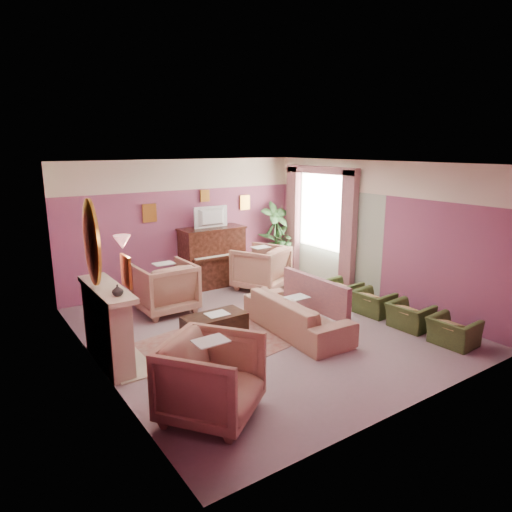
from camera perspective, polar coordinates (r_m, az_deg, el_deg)
floor at (r=7.99m, az=0.90°, el=-9.00°), size 5.50×6.00×0.01m
ceiling at (r=7.38m, az=0.98°, el=11.50°), size 5.50×6.00×0.01m
wall_back at (r=10.12m, az=-8.93°, el=3.92°), size 5.50×0.02×2.80m
wall_front at (r=5.48m, az=19.40°, el=-4.93°), size 5.50×0.02×2.80m
wall_left at (r=6.43m, az=-19.53°, el=-2.26°), size 0.02×6.00×2.80m
wall_right at (r=9.39m, az=14.80°, el=2.89°), size 0.02×6.00×2.80m
picture_rail_band at (r=9.99m, az=-9.13°, el=10.01°), size 5.50×0.01×0.65m
stripe_panel at (r=10.32m, az=9.21°, el=2.27°), size 0.01×3.00×2.15m
fireplace_surround at (r=6.92m, az=-18.12°, el=-8.48°), size 0.30×1.40×1.10m
fireplace_inset at (r=7.00m, az=-17.24°, el=-9.48°), size 0.18×0.72×0.68m
fire_ember at (r=7.08m, az=-16.82°, el=-10.76°), size 0.06×0.54×0.10m
mantel_shelf at (r=6.74m, az=-18.23°, el=-3.93°), size 0.40×1.55×0.07m
hearth at (r=7.18m, az=-16.24°, el=-12.19°), size 0.55×1.50×0.02m
mirror_frame at (r=6.54m, az=-19.84°, el=1.59°), size 0.04×0.72×1.20m
mirror_glass at (r=6.55m, az=-19.63°, el=1.61°), size 0.01×0.60×1.06m
sconce_shade at (r=5.53m, az=-16.39°, el=1.69°), size 0.20×0.20×0.16m
piano at (r=10.21m, az=-5.47°, el=-0.18°), size 1.40×0.60×1.30m
piano_keyshelf at (r=9.90m, az=-4.50°, el=-0.19°), size 1.30×0.12×0.06m
piano_keys at (r=9.89m, az=-4.50°, el=0.04°), size 1.20×0.08×0.02m
piano_top at (r=10.07m, az=-5.55°, el=3.46°), size 1.45×0.65×0.04m
television at (r=9.98m, az=-5.45°, el=5.06°), size 0.80×0.12×0.48m
print_back_left at (r=9.72m, az=-13.17°, el=5.25°), size 0.30×0.03×0.38m
print_back_right at (r=10.78m, az=-1.41°, el=6.71°), size 0.26×0.03×0.34m
print_back_mid at (r=10.22m, az=-6.41°, el=7.50°), size 0.22×0.03×0.26m
print_left_wall at (r=5.24m, az=-15.93°, el=-1.85°), size 0.03×0.28×0.36m
window_blind at (r=10.38m, az=8.25°, el=5.86°), size 0.03×1.40×1.80m
curtain_left at (r=9.73m, az=11.47°, el=2.84°), size 0.16×0.34×2.60m
curtain_right at (r=11.07m, az=4.66°, el=4.34°), size 0.16×0.34×2.60m
pelmet at (r=10.24m, az=8.08°, el=10.60°), size 0.16×2.20×0.16m
mantel_plant at (r=7.21m, az=-19.50°, el=-1.50°), size 0.16×0.16×0.28m
mantel_vase at (r=6.25m, az=-16.91°, el=-4.13°), size 0.16×0.16×0.16m
area_rug at (r=7.46m, az=-4.79°, el=-10.71°), size 2.75×2.16×0.01m
coffee_table at (r=7.44m, az=-5.19°, el=-8.95°), size 1.01×0.52×0.45m
table_paper at (r=7.38m, az=-4.89°, el=-7.22°), size 0.35×0.28×0.01m
sofa at (r=7.73m, az=5.11°, el=-6.43°), size 0.71×2.13×0.86m
sofa_throw at (r=7.92m, az=7.38°, el=-4.70°), size 0.11×1.62×0.59m
floral_armchair_left at (r=8.77m, az=-11.34°, el=-3.53°), size 1.01×1.01×1.06m
floral_armchair_right at (r=9.96m, az=0.61°, el=-1.20°), size 1.01×1.01×1.06m
floral_armchair_front at (r=5.40m, az=-5.58°, el=-14.52°), size 1.01×1.01×1.06m
olive_chair_a at (r=7.89m, az=23.48°, el=-8.17°), size 0.48×0.68×0.59m
olive_chair_b at (r=8.32m, az=18.71°, el=-6.65°), size 0.48×0.68×0.59m
olive_chair_c at (r=8.80m, az=14.46°, el=-5.24°), size 0.48×0.68×0.59m
olive_chair_d at (r=9.32m, az=10.69°, el=-3.96°), size 0.48×0.68×0.59m
side_table at (r=11.12m, az=3.23°, el=-0.59°), size 0.52×0.52×0.70m
side_plant_big at (r=11.00m, az=3.27°, el=2.03°), size 0.30×0.30×0.34m
side_plant_small at (r=11.01m, az=4.08°, el=1.86°), size 0.16×0.16×0.28m
palm_pot at (r=11.22m, az=2.40°, el=-1.40°), size 0.34×0.34×0.34m
palm_plant at (r=11.03m, az=2.45°, el=3.07°), size 0.76×0.76×1.44m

